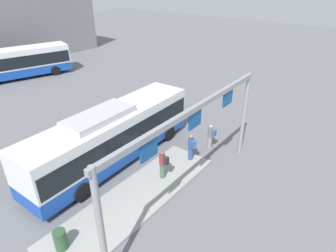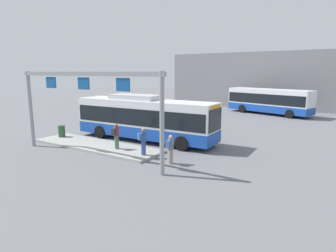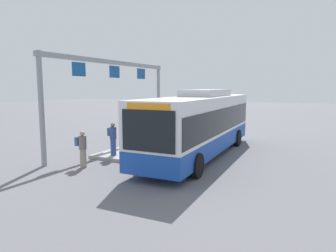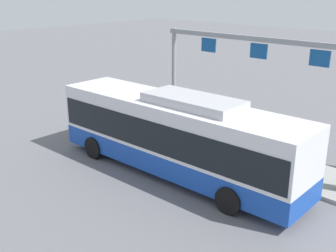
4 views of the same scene
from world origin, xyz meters
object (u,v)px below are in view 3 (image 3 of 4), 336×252
at_px(person_boarding, 82,148).
at_px(person_waiting_near, 113,138).
at_px(trash_bin, 190,127).
at_px(person_waiting_mid, 142,132).
at_px(bus_main, 201,121).

height_order(person_boarding, person_waiting_near, person_waiting_near).
bearing_deg(trash_bin, person_waiting_mid, -3.80).
bearing_deg(person_waiting_mid, trash_bin, 84.10).
distance_m(bus_main, person_boarding, 6.13).
height_order(person_waiting_mid, trash_bin, person_waiting_mid).
relative_size(person_boarding, trash_bin, 1.86).
bearing_deg(trash_bin, bus_main, 27.86).
bearing_deg(person_boarding, person_waiting_mid, 86.34).
bearing_deg(trash_bin, person_waiting_near, -4.27).
bearing_deg(bus_main, trash_bin, -153.82).
distance_m(bus_main, person_waiting_mid, 3.57).
xyz_separation_m(person_boarding, person_waiting_near, (-2.05, 0.14, 0.16)).
xyz_separation_m(bus_main, trash_bin, (-5.81, -3.07, -1.20)).
xyz_separation_m(person_boarding, trash_bin, (-10.50, 0.77, -0.28)).
xyz_separation_m(person_boarding, person_waiting_mid, (-4.41, 0.36, 0.16)).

